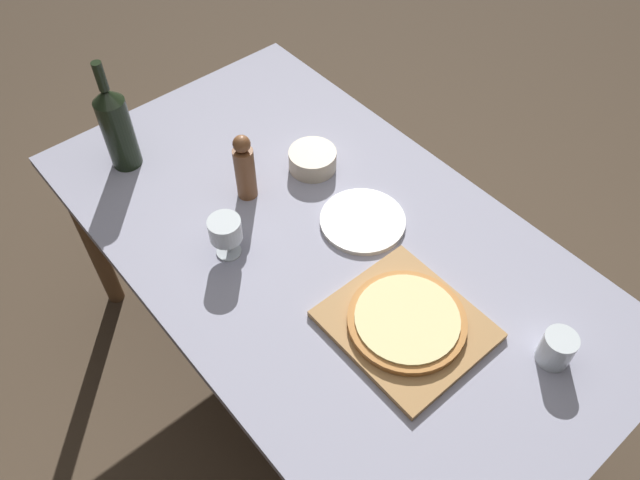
{
  "coord_description": "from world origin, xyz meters",
  "views": [
    {
      "loc": [
        -0.69,
        -0.8,
        2.01
      ],
      "look_at": [
        -0.04,
        -0.03,
        0.78
      ],
      "focal_mm": 35.0,
      "sensor_mm": 36.0,
      "label": 1
    }
  ],
  "objects_px": {
    "wine_bottle": "(116,126)",
    "small_bowl": "(313,160)",
    "pepper_mill": "(245,168)",
    "wine_glass": "(225,231)",
    "pizza": "(407,320)"
  },
  "relations": [
    {
      "from": "pizza",
      "to": "wine_bottle",
      "type": "xyz_separation_m",
      "value": [
        -0.22,
        0.94,
        0.11
      ]
    },
    {
      "from": "wine_bottle",
      "to": "small_bowl",
      "type": "height_order",
      "value": "wine_bottle"
    },
    {
      "from": "wine_glass",
      "to": "pepper_mill",
      "type": "bearing_deg",
      "value": 40.62
    },
    {
      "from": "pepper_mill",
      "to": "small_bowl",
      "type": "relative_size",
      "value": 1.52
    },
    {
      "from": "pepper_mill",
      "to": "small_bowl",
      "type": "xyz_separation_m",
      "value": [
        0.21,
        -0.04,
        -0.07
      ]
    },
    {
      "from": "pizza",
      "to": "pepper_mill",
      "type": "distance_m",
      "value": 0.61
    },
    {
      "from": "wine_bottle",
      "to": "wine_glass",
      "type": "distance_m",
      "value": 0.48
    },
    {
      "from": "wine_bottle",
      "to": "pepper_mill",
      "type": "height_order",
      "value": "wine_bottle"
    },
    {
      "from": "pizza",
      "to": "pepper_mill",
      "type": "relative_size",
      "value": 1.34
    },
    {
      "from": "wine_bottle",
      "to": "pepper_mill",
      "type": "distance_m",
      "value": 0.39
    },
    {
      "from": "wine_glass",
      "to": "wine_bottle",
      "type": "bearing_deg",
      "value": 94.02
    },
    {
      "from": "wine_bottle",
      "to": "small_bowl",
      "type": "xyz_separation_m",
      "value": [
        0.41,
        -0.37,
        -0.11
      ]
    },
    {
      "from": "pizza",
      "to": "small_bowl",
      "type": "height_order",
      "value": "small_bowl"
    },
    {
      "from": "wine_bottle",
      "to": "pepper_mill",
      "type": "xyz_separation_m",
      "value": [
        0.2,
        -0.34,
        -0.04
      ]
    },
    {
      "from": "pepper_mill",
      "to": "wine_glass",
      "type": "height_order",
      "value": "pepper_mill"
    }
  ]
}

